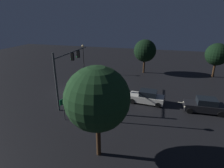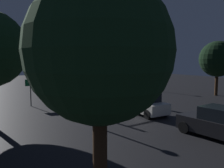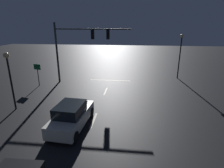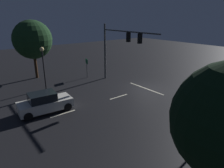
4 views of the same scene
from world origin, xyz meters
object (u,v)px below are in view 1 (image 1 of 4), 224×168
street_lamp_right_kerb (121,94)px  traffic_signal_assembly (67,65)px  car_approaching (147,97)px  tree_left_near (217,54)px  route_sign (63,104)px  car_distant (204,105)px  tree_right_far (97,99)px  street_lamp_left_kerb (83,54)px  tree_left_far (145,51)px

street_lamp_right_kerb → traffic_signal_assembly: bearing=-114.2°
traffic_signal_assembly → car_approaching: (-2.00, 9.71, -3.96)m
car_approaching → tree_left_near: bearing=142.8°
car_approaching → tree_left_near: (-14.00, 10.62, 3.34)m
street_lamp_right_kerb → tree_left_near: tree_left_near is taller
car_approaching → route_sign: size_ratio=1.79×
car_distant → tree_right_far: (9.81, -9.37, 4.09)m
street_lamp_left_kerb → car_approaching: bearing=52.8°
tree_left_far → tree_right_far: tree_right_far is taller
tree_left_near → route_sign: bearing=-42.3°
traffic_signal_assembly → street_lamp_left_kerb: traffic_signal_assembly is taller
tree_left_near → tree_left_far: bearing=-87.2°
car_approaching → car_distant: 6.64m
street_lamp_left_kerb → street_lamp_right_kerb: 18.64m
street_lamp_left_kerb → tree_left_far: tree_left_far is taller
car_approaching → tree_left_far: 13.96m
street_lamp_left_kerb → tree_left_near: tree_left_near is taller
car_distant → tree_left_far: size_ratio=0.69×
car_approaching → tree_left_near: 17.89m
car_distant → route_sign: route_sign is taller
traffic_signal_assembly → tree_left_far: bearing=152.9°
traffic_signal_assembly → tree_left_near: (-16.00, 20.33, -0.62)m
car_approaching → route_sign: route_sign is taller
car_approaching → street_lamp_left_kerb: (-9.76, -12.88, 3.01)m
traffic_signal_assembly → car_distant: size_ratio=1.95×
car_distant → route_sign: (5.89, -14.62, 1.01)m
tree_left_near → tree_right_far: bearing=-28.8°
street_lamp_right_kerb → tree_left_far: 18.84m
car_approaching → tree_left_far: (-13.38, -1.83, 3.51)m
street_lamp_left_kerb → route_sign: size_ratio=2.20×
car_approaching → tree_left_far: bearing=-172.2°
car_distant → street_lamp_left_kerb: street_lamp_left_kerb is taller
tree_right_far → street_lamp_right_kerb: bearing=172.3°
street_lamp_left_kerb → route_sign: bearing=16.7°
street_lamp_left_kerb → tree_right_far: bearing=26.7°
car_distant → tree_left_far: 16.67m
car_approaching → route_sign: 10.33m
traffic_signal_assembly → street_lamp_left_kerb: size_ratio=1.56×
car_approaching → car_distant: bearing=85.2°
car_distant → street_lamp_left_kerb: 22.26m
tree_left_near → tree_left_far: tree_left_far is taller
tree_left_far → tree_right_far: bearing=-2.2°
route_sign → tree_right_far: tree_right_far is taller
tree_left_near → car_distant: bearing=-15.4°
street_lamp_left_kerb → tree_left_far: (-3.62, 11.05, 0.50)m
car_distant → street_lamp_right_kerb: (4.86, -8.70, 2.47)m
street_lamp_left_kerb → route_sign: (16.21, 4.87, -2.00)m
route_sign → street_lamp_left_kerb: bearing=-163.3°
car_distant → route_sign: bearing=-68.1°
tree_right_far → car_approaching: bearing=165.1°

